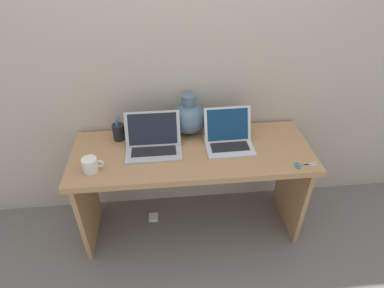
{
  "coord_description": "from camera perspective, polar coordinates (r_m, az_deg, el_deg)",
  "views": [
    {
      "loc": [
        -0.16,
        -1.61,
        1.95
      ],
      "look_at": [
        0.0,
        0.0,
        0.76
      ],
      "focal_mm": 30.12,
      "sensor_mm": 36.0,
      "label": 1
    }
  ],
  "objects": [
    {
      "name": "back_wall",
      "position": [
        2.08,
        -0.89,
        15.08
      ],
      "size": [
        4.4,
        0.04,
        2.4
      ],
      "primitive_type": "cube",
      "color": "#BCAD99",
      "rests_on": "ground"
    },
    {
      "name": "laptop_left",
      "position": [
        2.04,
        -6.87,
        0.64
      ],
      "size": [
        0.35,
        0.25,
        0.22
      ],
      "color": "#B2B2B7",
      "rests_on": "desk"
    },
    {
      "name": "green_vase",
      "position": [
        2.15,
        -0.57,
        4.74
      ],
      "size": [
        0.24,
        0.24,
        0.27
      ],
      "color": "slate",
      "rests_on": "desk"
    },
    {
      "name": "power_brick",
      "position": [
        2.58,
        -6.82,
        -12.77
      ],
      "size": [
        0.07,
        0.07,
        0.03
      ],
      "primitive_type": "cube",
      "color": "white",
      "rests_on": "ground"
    },
    {
      "name": "scissors",
      "position": [
        2.03,
        18.87,
        -3.57
      ],
      "size": [
        0.15,
        0.06,
        0.01
      ],
      "color": "#B7B7BC",
      "rests_on": "desk"
    },
    {
      "name": "pen_cup",
      "position": [
        2.16,
        -12.87,
        2.11
      ],
      "size": [
        0.08,
        0.08,
        0.16
      ],
      "color": "black",
      "rests_on": "desk"
    },
    {
      "name": "desk",
      "position": [
        2.13,
        0.0,
        -4.32
      ],
      "size": [
        1.52,
        0.56,
        0.71
      ],
      "color": "#AD7F51",
      "rests_on": "ground"
    },
    {
      "name": "coffee_mug",
      "position": [
        1.95,
        -17.55,
        -3.55
      ],
      "size": [
        0.13,
        0.09,
        0.09
      ],
      "color": "white",
      "rests_on": "desk"
    },
    {
      "name": "ground_plane",
      "position": [
        2.53,
        0.0,
        -14.08
      ],
      "size": [
        6.0,
        6.0,
        0.0
      ],
      "primitive_type": "plane",
      "color": "slate"
    },
    {
      "name": "laptop_right",
      "position": [
        2.08,
        6.45,
        1.42
      ],
      "size": [
        0.31,
        0.26,
        0.23
      ],
      "color": "silver",
      "rests_on": "desk"
    }
  ]
}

